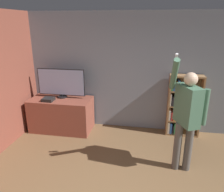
# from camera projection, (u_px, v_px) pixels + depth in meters

# --- Properties ---
(wall_back) EXTENTS (7.17, 0.06, 2.70)m
(wall_back) POSITION_uv_depth(u_px,v_px,m) (140.00, 73.00, 4.99)
(wall_back) COLOR gray
(wall_back) RESTS_ON ground_plane
(tv_ledge) EXTENTS (1.41, 0.72, 0.77)m
(tv_ledge) POSITION_uv_depth(u_px,v_px,m) (62.00, 114.00, 5.17)
(tv_ledge) COLOR brown
(tv_ledge) RESTS_ON ground_plane
(television) EXTENTS (1.12, 0.22, 0.68)m
(television) POSITION_uv_depth(u_px,v_px,m) (61.00, 83.00, 5.04)
(television) COLOR black
(television) RESTS_ON tv_ledge
(game_console) EXTENTS (0.24, 0.23, 0.07)m
(game_console) POSITION_uv_depth(u_px,v_px,m) (48.00, 99.00, 4.91)
(game_console) COLOR black
(game_console) RESTS_ON tv_ledge
(bookshelf) EXTENTS (0.72, 0.28, 1.39)m
(bookshelf) POSITION_uv_depth(u_px,v_px,m) (181.00, 106.00, 4.87)
(bookshelf) COLOR #997047
(bookshelf) RESTS_ON ground_plane
(person) EXTENTS (0.62, 0.59, 2.04)m
(person) POSITION_uv_depth(u_px,v_px,m) (187.00, 113.00, 3.52)
(person) COLOR #56514C
(person) RESTS_ON ground_plane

